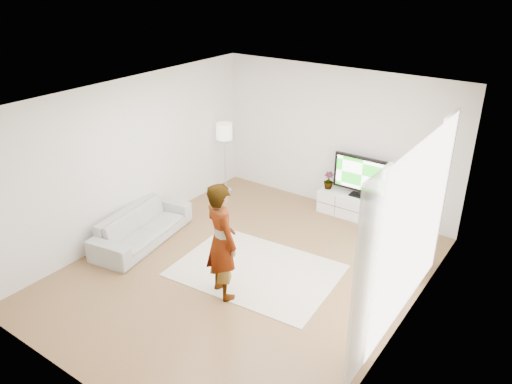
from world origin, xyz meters
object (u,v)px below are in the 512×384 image
Objects in this scene: television at (362,175)px; floor_lamp at (224,134)px; media_console at (359,207)px; rug at (256,270)px; sofa at (142,226)px; player at (222,241)px.

television is 2.96m from floor_lamp.
media_console is at bearing 9.57° from floor_lamp.
television is 2.87m from rug.
rug is 1.25× the size of sofa.
player reaches higher than floor_lamp.
sofa is at bearing 13.89° from player.
sofa is at bearing -170.04° from rug.
player is at bearing -93.97° from rug.
television is at bearing -51.58° from sofa.
media_console is 0.89× the size of player.
player is 2.26m from sofa.
sofa reaches higher than rug.
television is 4.16m from sofa.
media_console is at bearing -51.84° from sofa.
television reaches higher than media_console.
player is at bearing -100.13° from television.
media_console is 0.66m from television.
media_console is 0.63× the size of rug.
rug is at bearing -102.02° from media_console.
television is at bearing 10.10° from floor_lamp.
sofa is at bearing -86.94° from floor_lamp.
floor_lamp is at bearing -170.43° from media_console.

